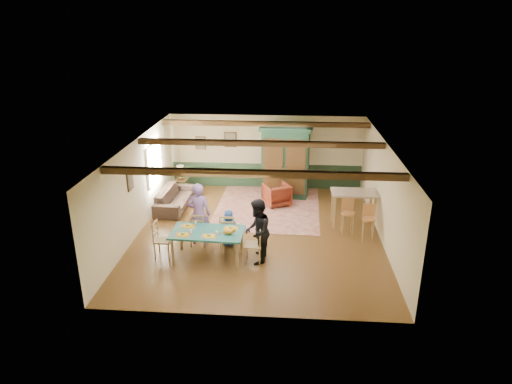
# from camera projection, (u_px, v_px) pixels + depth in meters

# --- Properties ---
(floor) EXTENTS (8.00, 8.00, 0.00)m
(floor) POSITION_uv_depth(u_px,v_px,m) (258.00, 233.00, 13.36)
(floor) COLOR #523417
(floor) RESTS_ON ground
(wall_back) EXTENTS (7.00, 0.02, 2.70)m
(wall_back) POSITION_uv_depth(u_px,v_px,m) (266.00, 152.00, 16.62)
(wall_back) COLOR beige
(wall_back) RESTS_ON floor
(wall_left) EXTENTS (0.02, 8.00, 2.70)m
(wall_left) POSITION_uv_depth(u_px,v_px,m) (137.00, 187.00, 13.13)
(wall_left) COLOR beige
(wall_left) RESTS_ON floor
(wall_right) EXTENTS (0.02, 8.00, 2.70)m
(wall_right) POSITION_uv_depth(u_px,v_px,m) (384.00, 193.00, 12.64)
(wall_right) COLOR beige
(wall_right) RESTS_ON floor
(ceiling) EXTENTS (7.00, 8.00, 0.02)m
(ceiling) POSITION_uv_depth(u_px,v_px,m) (259.00, 144.00, 12.41)
(ceiling) COLOR silver
(ceiling) RESTS_ON wall_back
(wainscot_back) EXTENTS (6.95, 0.03, 0.90)m
(wainscot_back) POSITION_uv_depth(u_px,v_px,m) (266.00, 176.00, 16.91)
(wainscot_back) COLOR #1A301E
(wainscot_back) RESTS_ON floor
(ceiling_beam_front) EXTENTS (6.95, 0.16, 0.16)m
(ceiling_beam_front) POSITION_uv_depth(u_px,v_px,m) (252.00, 173.00, 10.29)
(ceiling_beam_front) COLOR #33220E
(ceiling_beam_front) RESTS_ON ceiling
(ceiling_beam_mid) EXTENTS (6.95, 0.16, 0.16)m
(ceiling_beam_mid) POSITION_uv_depth(u_px,v_px,m) (260.00, 143.00, 12.81)
(ceiling_beam_mid) COLOR #33220E
(ceiling_beam_mid) RESTS_ON ceiling
(ceiling_beam_back) EXTENTS (6.95, 0.16, 0.16)m
(ceiling_beam_back) POSITION_uv_depth(u_px,v_px,m) (265.00, 124.00, 15.24)
(ceiling_beam_back) COLOR #33220E
(ceiling_beam_back) RESTS_ON ceiling
(window_left) EXTENTS (0.06, 1.60, 1.30)m
(window_left) POSITION_uv_depth(u_px,v_px,m) (155.00, 163.00, 14.64)
(window_left) COLOR white
(window_left) RESTS_ON wall_left
(picture_left_wall) EXTENTS (0.04, 0.42, 0.52)m
(picture_left_wall) POSITION_uv_depth(u_px,v_px,m) (130.00, 181.00, 12.42)
(picture_left_wall) COLOR gray
(picture_left_wall) RESTS_ON wall_left
(picture_back_a) EXTENTS (0.45, 0.04, 0.55)m
(picture_back_a) POSITION_uv_depth(u_px,v_px,m) (230.00, 140.00, 16.52)
(picture_back_a) COLOR gray
(picture_back_a) RESTS_ON wall_back
(picture_back_b) EXTENTS (0.38, 0.04, 0.48)m
(picture_back_b) POSITION_uv_depth(u_px,v_px,m) (201.00, 143.00, 16.65)
(picture_back_b) COLOR gray
(picture_back_b) RESTS_ON wall_back
(dining_table) EXTENTS (1.90, 1.11, 0.77)m
(dining_table) POSITION_uv_depth(u_px,v_px,m) (208.00, 245.00, 11.81)
(dining_table) COLOR #1F625D
(dining_table) RESTS_ON floor
(dining_chair_far_left) EXTENTS (0.45, 0.47, 0.98)m
(dining_chair_far_left) POSITION_uv_depth(u_px,v_px,m) (199.00, 229.00, 12.51)
(dining_chair_far_left) COLOR #9D804E
(dining_chair_far_left) RESTS_ON floor
(dining_chair_far_right) EXTENTS (0.45, 0.47, 0.98)m
(dining_chair_far_right) POSITION_uv_depth(u_px,v_px,m) (228.00, 230.00, 12.42)
(dining_chair_far_right) COLOR #9D804E
(dining_chair_far_right) RESTS_ON floor
(dining_chair_end_left) EXTENTS (0.47, 0.45, 0.98)m
(dining_chair_end_left) POSITION_uv_depth(u_px,v_px,m) (163.00, 239.00, 11.91)
(dining_chair_end_left) COLOR #9D804E
(dining_chair_end_left) RESTS_ON floor
(dining_chair_end_right) EXTENTS (0.47, 0.45, 0.98)m
(dining_chair_end_right) POSITION_uv_depth(u_px,v_px,m) (253.00, 244.00, 11.65)
(dining_chair_end_right) COLOR #9D804E
(dining_chair_end_right) RESTS_ON floor
(person_man) EXTENTS (0.67, 0.45, 1.78)m
(person_man) POSITION_uv_depth(u_px,v_px,m) (199.00, 214.00, 12.45)
(person_man) COLOR #8561A7
(person_man) RESTS_ON floor
(person_woman) EXTENTS (0.68, 0.85, 1.70)m
(person_woman) POSITION_uv_depth(u_px,v_px,m) (257.00, 232.00, 11.51)
(person_woman) COLOR black
(person_woman) RESTS_ON floor
(person_child) EXTENTS (0.52, 0.35, 1.04)m
(person_child) POSITION_uv_depth(u_px,v_px,m) (229.00, 228.00, 12.49)
(person_child) COLOR #254994
(person_child) RESTS_ON floor
(cat) EXTENTS (0.38, 0.16, 0.19)m
(cat) POSITION_uv_depth(u_px,v_px,m) (228.00, 231.00, 11.49)
(cat) COLOR orange
(cat) RESTS_ON dining_table
(place_setting_near_left) EXTENTS (0.43, 0.33, 0.11)m
(place_setting_near_left) POSITION_uv_depth(u_px,v_px,m) (183.00, 233.00, 11.48)
(place_setting_near_left) COLOR yellow
(place_setting_near_left) RESTS_ON dining_table
(place_setting_near_center) EXTENTS (0.43, 0.33, 0.11)m
(place_setting_near_center) POSITION_uv_depth(u_px,v_px,m) (209.00, 234.00, 11.41)
(place_setting_near_center) COLOR yellow
(place_setting_near_center) RESTS_ON dining_table
(place_setting_far_left) EXTENTS (0.43, 0.33, 0.11)m
(place_setting_far_left) POSITION_uv_depth(u_px,v_px,m) (188.00, 225.00, 11.96)
(place_setting_far_left) COLOR yellow
(place_setting_far_left) RESTS_ON dining_table
(place_setting_far_right) EXTENTS (0.43, 0.33, 0.11)m
(place_setting_far_right) POSITION_uv_depth(u_px,v_px,m) (231.00, 227.00, 11.84)
(place_setting_far_right) COLOR yellow
(place_setting_far_right) RESTS_ON dining_table
(area_rug) EXTENTS (3.52, 4.13, 0.01)m
(area_rug) POSITION_uv_depth(u_px,v_px,m) (268.00, 207.00, 15.20)
(area_rug) COLOR #CEB295
(area_rug) RESTS_ON floor
(armoire) EXTENTS (1.83, 0.90, 2.49)m
(armoire) POSITION_uv_depth(u_px,v_px,m) (285.00, 163.00, 15.76)
(armoire) COLOR black
(armoire) RESTS_ON floor
(armchair) EXTENTS (1.06, 1.07, 0.74)m
(armchair) POSITION_uv_depth(u_px,v_px,m) (277.00, 194.00, 15.31)
(armchair) COLOR #4D170F
(armchair) RESTS_ON floor
(sofa) EXTENTS (0.94, 2.24, 0.65)m
(sofa) POSITION_uv_depth(u_px,v_px,m) (175.00, 198.00, 15.13)
(sofa) COLOR #362821
(sofa) RESTS_ON floor
(end_table) EXTENTS (0.48, 0.48, 0.54)m
(end_table) POSITION_uv_depth(u_px,v_px,m) (181.00, 186.00, 16.35)
(end_table) COLOR #33220E
(end_table) RESTS_ON floor
(table_lamp) EXTENTS (0.28, 0.28, 0.50)m
(table_lamp) POSITION_uv_depth(u_px,v_px,m) (180.00, 173.00, 16.17)
(table_lamp) COLOR tan
(table_lamp) RESTS_ON end_table
(counter_table) EXTENTS (1.34, 0.79, 1.11)m
(counter_table) POSITION_uv_depth(u_px,v_px,m) (353.00, 209.00, 13.64)
(counter_table) COLOR #C1AD96
(counter_table) RESTS_ON floor
(bar_stool_left) EXTENTS (0.38, 0.42, 1.07)m
(bar_stool_left) POSITION_uv_depth(u_px,v_px,m) (348.00, 217.00, 13.15)
(bar_stool_left) COLOR #BD8149
(bar_stool_left) RESTS_ON floor
(bar_stool_right) EXTENTS (0.41, 0.44, 1.03)m
(bar_stool_right) POSITION_uv_depth(u_px,v_px,m) (368.00, 223.00, 12.80)
(bar_stool_right) COLOR #BD8149
(bar_stool_right) RESTS_ON floor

